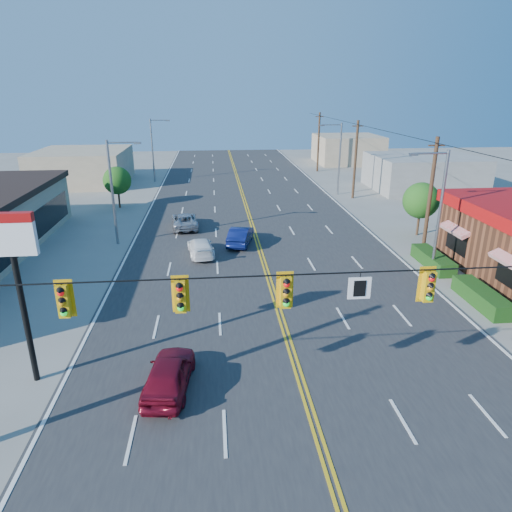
{
  "coord_description": "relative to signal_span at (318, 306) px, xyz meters",
  "views": [
    {
      "loc": [
        -3.38,
        -13.0,
        11.44
      ],
      "look_at": [
        -0.98,
        12.16,
        2.2
      ],
      "focal_mm": 32.0,
      "sensor_mm": 36.0,
      "label": 1
    }
  ],
  "objects": [
    {
      "name": "car_silver",
      "position": [
        -5.82,
        25.77,
        -4.24
      ],
      "size": [
        2.62,
        4.85,
        1.29
      ],
      "primitive_type": "imported",
      "rotation": [
        0.0,
        0.0,
        3.25
      ],
      "color": "#ABABB0",
      "rests_on": "ground"
    },
    {
      "name": "tree_west",
      "position": [
        -12.88,
        34.0,
        -2.09
      ],
      "size": [
        2.8,
        2.8,
        4.2
      ],
      "color": "#47301E",
      "rests_on": "ground"
    },
    {
      "name": "bld_east_mid",
      "position": [
        22.12,
        40.0,
        -2.89
      ],
      "size": [
        12.0,
        10.0,
        4.0
      ],
      "primitive_type": "cube",
      "color": "gray",
      "rests_on": "ground"
    },
    {
      "name": "streetlight_sw",
      "position": [
        -10.67,
        22.0,
        -0.37
      ],
      "size": [
        2.55,
        0.25,
        8.0
      ],
      "color": "gray",
      "rests_on": "ground"
    },
    {
      "name": "streetlight_ne",
      "position": [
        10.91,
        38.0,
        -0.37
      ],
      "size": [
        2.55,
        0.25,
        8.0
      ],
      "color": "gray",
      "rests_on": "ground"
    },
    {
      "name": "bld_west_far",
      "position": [
        -19.88,
        48.0,
        -2.79
      ],
      "size": [
        11.0,
        12.0,
        4.2
      ],
      "primitive_type": "cube",
      "color": "tan",
      "rests_on": "ground"
    },
    {
      "name": "signal_span",
      "position": [
        0.0,
        0.0,
        0.0
      ],
      "size": [
        24.32,
        0.34,
        9.0
      ],
      "color": "#47301E",
      "rests_on": "ground"
    },
    {
      "name": "pizza_hut_sign",
      "position": [
        -10.88,
        4.0,
        0.3
      ],
      "size": [
        1.9,
        0.3,
        6.85
      ],
      "color": "black",
      "rests_on": "ground"
    },
    {
      "name": "utility_pole_near",
      "position": [
        12.32,
        18.0,
        -0.69
      ],
      "size": [
        0.28,
        0.28,
        8.4
      ],
      "primitive_type": "cylinder",
      "color": "#47301E",
      "rests_on": "ground"
    },
    {
      "name": "utility_pole_mid",
      "position": [
        12.32,
        36.0,
        -0.69
      ],
      "size": [
        0.28,
        0.28,
        8.4
      ],
      "primitive_type": "cylinder",
      "color": "#47301E",
      "rests_on": "ground"
    },
    {
      "name": "ground",
      "position": [
        0.12,
        0.0,
        -4.89
      ],
      "size": [
        160.0,
        160.0,
        0.0
      ],
      "primitive_type": "plane",
      "color": "gray",
      "rests_on": "ground"
    },
    {
      "name": "tree_kfc_rear",
      "position": [
        13.62,
        22.0,
        -1.95
      ],
      "size": [
        2.94,
        2.94,
        4.41
      ],
      "color": "#47301E",
      "rests_on": "ground"
    },
    {
      "name": "car_blue",
      "position": [
        -1.25,
        20.84,
        -4.19
      ],
      "size": [
        2.43,
        4.45,
        1.39
      ],
      "primitive_type": "imported",
      "rotation": [
        0.0,
        0.0,
        2.9
      ],
      "color": "#0E1853",
      "rests_on": "ground"
    },
    {
      "name": "streetlight_se",
      "position": [
        10.91,
        14.0,
        -0.37
      ],
      "size": [
        2.55,
        0.25,
        8.0
      ],
      "color": "gray",
      "rests_on": "ground"
    },
    {
      "name": "streetlight_nw",
      "position": [
        -10.67,
        48.0,
        -0.37
      ],
      "size": [
        2.55,
        0.25,
        8.0
      ],
      "color": "gray",
      "rests_on": "ground"
    },
    {
      "name": "car_white",
      "position": [
        -4.29,
        18.63,
        -4.28
      ],
      "size": [
        2.22,
        4.38,
        1.22
      ],
      "primitive_type": "imported",
      "rotation": [
        0.0,
        0.0,
        3.27
      ],
      "color": "white",
      "rests_on": "ground"
    },
    {
      "name": "bld_east_far",
      "position": [
        19.12,
        62.0,
        -2.69
      ],
      "size": [
        10.0,
        10.0,
        4.4
      ],
      "primitive_type": "cube",
      "color": "tan",
      "rests_on": "ground"
    },
    {
      "name": "road",
      "position": [
        0.12,
        20.0,
        -4.86
      ],
      "size": [
        20.0,
        120.0,
        0.06
      ],
      "primitive_type": "cube",
      "color": "#2D2D30",
      "rests_on": "ground"
    },
    {
      "name": "car_magenta",
      "position": [
        -5.26,
        2.74,
        -4.18
      ],
      "size": [
        2.14,
        4.32,
        1.42
      ],
      "primitive_type": "imported",
      "rotation": [
        0.0,
        0.0,
        3.03
      ],
      "color": "maroon",
      "rests_on": "ground"
    },
    {
      "name": "utility_pole_far",
      "position": [
        12.32,
        54.0,
        -0.69
      ],
      "size": [
        0.28,
        0.28,
        8.4
      ],
      "primitive_type": "cylinder",
      "color": "#47301E",
      "rests_on": "ground"
    }
  ]
}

